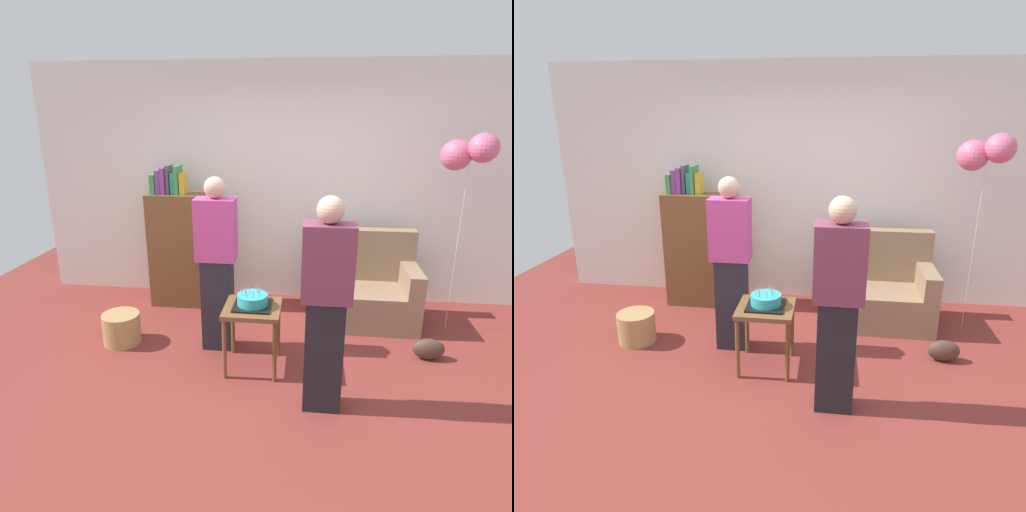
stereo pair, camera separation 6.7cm
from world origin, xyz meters
The scene contains 11 objects.
ground_plane centered at (0.00, 0.00, 0.00)m, with size 8.00×8.00×0.00m, color maroon.
wall_back centered at (0.00, 2.05, 1.35)m, with size 6.00×0.10×2.70m, color silver.
couch centered at (0.81, 1.42, 0.34)m, with size 1.10×0.70×0.96m.
bookshelf centered at (-1.18, 1.64, 0.69)m, with size 0.80×0.36×1.61m.
side_table centered at (-0.24, 0.35, 0.49)m, with size 0.48×0.48×0.58m.
birthday_cake centered at (-0.24, 0.35, 0.63)m, with size 0.32×0.32×0.17m.
person_blowing_candles centered at (-0.61, 0.67, 0.83)m, with size 0.36×0.22×1.63m.
person_holding_cake centered at (0.35, -0.14, 0.83)m, with size 0.36×0.22×1.63m.
wicker_basket centered at (-1.57, 0.62, 0.15)m, with size 0.36×0.36×0.30m, color #A88451.
handbag centered at (1.34, 0.66, 0.10)m, with size 0.28×0.14×0.20m, color #473328.
balloon_bunch centered at (1.64, 1.28, 1.81)m, with size 0.47×0.38×1.98m.
Camera 1 is at (0.20, -3.05, 2.15)m, focal length 30.90 mm.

